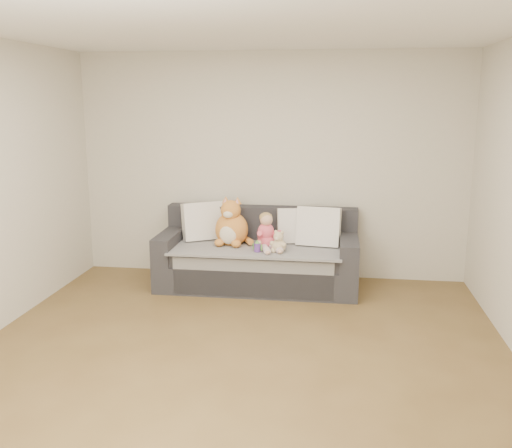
% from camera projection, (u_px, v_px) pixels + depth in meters
% --- Properties ---
extents(room_shell, '(5.00, 5.00, 5.00)m').
position_uv_depth(room_shell, '(242.00, 196.00, 4.59)').
color(room_shell, brown).
rests_on(room_shell, ground).
extents(sofa, '(2.20, 0.94, 0.85)m').
position_uv_depth(sofa, '(258.00, 259.00, 6.40)').
color(sofa, '#252529').
rests_on(sofa, ground).
extents(cushion_left, '(0.52, 0.42, 0.45)m').
position_uv_depth(cushion_left, '(203.00, 221.00, 6.56)').
color(cushion_left, white).
rests_on(cushion_left, sofa).
extents(cushion_right_back, '(0.46, 0.27, 0.41)m').
position_uv_depth(cushion_right_back, '(297.00, 226.00, 6.42)').
color(cushion_right_back, white).
rests_on(cushion_right_back, sofa).
extents(cushion_right_front, '(0.50, 0.28, 0.45)m').
position_uv_depth(cushion_right_front, '(319.00, 226.00, 6.29)').
color(cushion_right_front, white).
rests_on(cushion_right_front, sofa).
extents(toddler, '(0.31, 0.41, 0.40)m').
position_uv_depth(toddler, '(267.00, 234.00, 6.16)').
color(toddler, '#DF4E55').
rests_on(toddler, sofa).
extents(plush_cat, '(0.45, 0.38, 0.57)m').
position_uv_depth(plush_cat, '(231.00, 226.00, 6.34)').
color(plush_cat, '#C9652C').
rests_on(plush_cat, sofa).
extents(teddy_bear, '(0.18, 0.15, 0.24)m').
position_uv_depth(teddy_bear, '(278.00, 244.00, 6.02)').
color(teddy_bear, beige).
rests_on(teddy_bear, sofa).
extents(plush_cow, '(0.13, 0.20, 0.16)m').
position_uv_depth(plush_cow, '(280.00, 245.00, 6.10)').
color(plush_cow, white).
rests_on(plush_cow, sofa).
extents(sippy_cup, '(0.11, 0.09, 0.13)m').
position_uv_depth(sippy_cup, '(257.00, 246.00, 6.05)').
color(sippy_cup, '#633797').
rests_on(sippy_cup, sofa).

